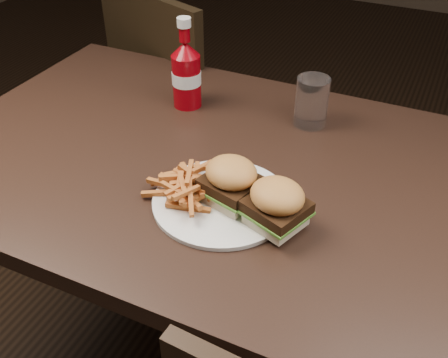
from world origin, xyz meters
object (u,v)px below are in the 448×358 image
at_px(chair_far, 204,117).
at_px(ketchup_bottle, 187,83).
at_px(dining_table, 209,165).
at_px(tumbler, 312,102).
at_px(plate, 222,201).

relative_size(chair_far, ketchup_bottle, 3.30).
xyz_separation_m(dining_table, chair_far, (-0.34, 0.64, -0.30)).
height_order(dining_table, tumbler, tumbler).
distance_m(dining_table, ketchup_bottle, 0.25).
xyz_separation_m(chair_far, tumbler, (0.49, -0.41, 0.38)).
xyz_separation_m(dining_table, plate, (0.09, -0.13, 0.03)).
bearing_deg(tumbler, plate, -99.65).
distance_m(plate, tumbler, 0.36).
distance_m(dining_table, tumbler, 0.28).
bearing_deg(dining_table, ketchup_bottle, 128.94).
distance_m(chair_far, ketchup_bottle, 0.62).
bearing_deg(ketchup_bottle, plate, -52.33).
height_order(dining_table, chair_far, dining_table).
relative_size(dining_table, chair_far, 2.65).
distance_m(chair_far, tumbler, 0.74).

